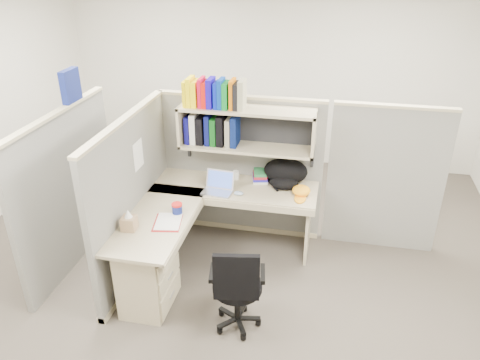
% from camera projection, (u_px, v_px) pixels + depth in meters
% --- Properties ---
extents(ground, '(6.00, 6.00, 0.00)m').
position_uv_depth(ground, '(223.00, 275.00, 4.79)').
color(ground, '#39332C').
rests_on(ground, ground).
extents(room_shell, '(6.00, 6.00, 6.00)m').
position_uv_depth(room_shell, '(220.00, 126.00, 4.06)').
color(room_shell, beige).
rests_on(room_shell, ground).
extents(cubicle, '(3.79, 1.84, 1.95)m').
position_uv_depth(cubicle, '(198.00, 173.00, 4.85)').
color(cubicle, '#5C5C58').
rests_on(cubicle, ground).
extents(desk, '(1.74, 1.75, 0.73)m').
position_uv_depth(desk, '(173.00, 251.00, 4.42)').
color(desk, gray).
rests_on(desk, ground).
extents(laptop, '(0.33, 0.33, 0.22)m').
position_uv_depth(laptop, '(217.00, 184.00, 4.79)').
color(laptop, silver).
rests_on(laptop, desk).
extents(backpack, '(0.54, 0.46, 0.28)m').
position_uv_depth(backpack, '(285.00, 174.00, 4.93)').
color(backpack, black).
rests_on(backpack, desk).
extents(orange_cap, '(0.19, 0.22, 0.10)m').
position_uv_depth(orange_cap, '(301.00, 191.00, 4.77)').
color(orange_cap, '#FB9E15').
rests_on(orange_cap, desk).
extents(snack_canister, '(0.10, 0.10, 0.10)m').
position_uv_depth(snack_canister, '(177.00, 208.00, 4.45)').
color(snack_canister, navy).
rests_on(snack_canister, desk).
extents(tissue_box, '(0.14, 0.14, 0.20)m').
position_uv_depth(tissue_box, '(129.00, 220.00, 4.18)').
color(tissue_box, tan).
rests_on(tissue_box, desk).
extents(mouse, '(0.12, 0.10, 0.04)m').
position_uv_depth(mouse, '(239.00, 193.00, 4.79)').
color(mouse, '#8299B9').
rests_on(mouse, desk).
extents(paper_cup, '(0.08, 0.08, 0.09)m').
position_uv_depth(paper_cup, '(236.00, 175.00, 5.10)').
color(paper_cup, silver).
rests_on(paper_cup, desk).
extents(book_stack, '(0.21, 0.25, 0.11)m').
position_uv_depth(book_stack, '(260.00, 176.00, 5.08)').
color(book_stack, slate).
rests_on(book_stack, desk).
extents(loose_paper, '(0.28, 0.34, 0.00)m').
position_uv_depth(loose_paper, '(168.00, 221.00, 4.34)').
color(loose_paper, white).
rests_on(loose_paper, desk).
extents(task_chair, '(0.50, 0.46, 0.90)m').
position_uv_depth(task_chair, '(237.00, 300.00, 3.99)').
color(task_chair, black).
rests_on(task_chair, ground).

